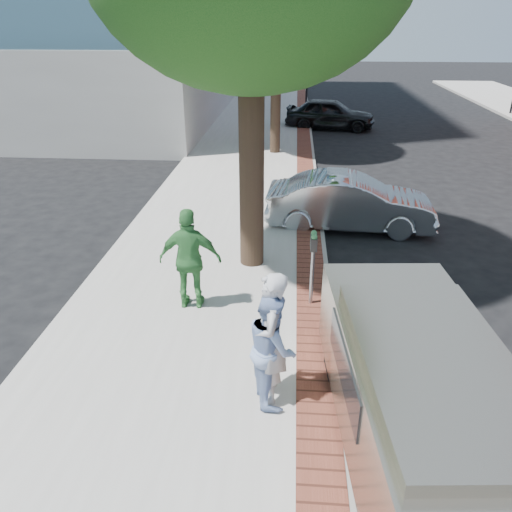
# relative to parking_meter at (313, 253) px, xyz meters

# --- Properties ---
(ground) EXTENTS (120.00, 120.00, 0.00)m
(ground) POSITION_rel_parking_meter_xyz_m (-0.67, -0.19, -1.21)
(ground) COLOR black
(ground) RESTS_ON ground
(sidewalk) EXTENTS (5.00, 60.00, 0.15)m
(sidewalk) POSITION_rel_parking_meter_xyz_m (-2.17, 7.81, -1.13)
(sidewalk) COLOR #9E9991
(sidewalk) RESTS_ON ground
(brick_strip) EXTENTS (0.60, 60.00, 0.01)m
(brick_strip) POSITION_rel_parking_meter_xyz_m (0.03, 7.81, -1.05)
(brick_strip) COLOR brown
(brick_strip) RESTS_ON sidewalk
(curb) EXTENTS (0.10, 60.00, 0.15)m
(curb) POSITION_rel_parking_meter_xyz_m (0.38, 7.81, -1.13)
(curb) COLOR gray
(curb) RESTS_ON ground
(office_base) EXTENTS (18.20, 22.20, 4.00)m
(office_base) POSITION_rel_parking_meter_xyz_m (-13.67, 21.81, 0.79)
(office_base) COLOR gray
(office_base) RESTS_ON ground
(signal_near) EXTENTS (0.70, 0.15, 3.80)m
(signal_near) POSITION_rel_parking_meter_xyz_m (0.23, 21.81, 1.05)
(signal_near) COLOR black
(signal_near) RESTS_ON ground
(tree_far) EXTENTS (4.80, 4.80, 7.14)m
(tree_far) POSITION_rel_parking_meter_xyz_m (-1.17, 11.81, 4.09)
(tree_far) COLOR black
(tree_far) RESTS_ON sidewalk
(parking_meter) EXTENTS (0.12, 0.32, 1.47)m
(parking_meter) POSITION_rel_parking_meter_xyz_m (0.00, 0.00, 0.00)
(parking_meter) COLOR gray
(parking_meter) RESTS_ON sidewalk
(person_gray) EXTENTS (0.51, 0.74, 1.97)m
(person_gray) POSITION_rel_parking_meter_xyz_m (-0.66, -2.63, -0.07)
(person_gray) COLOR #B8B9BE
(person_gray) RESTS_ON sidewalk
(person_officer) EXTENTS (0.82, 0.95, 1.69)m
(person_officer) POSITION_rel_parking_meter_xyz_m (-0.63, -2.64, -0.21)
(person_officer) COLOR #869FD0
(person_officer) RESTS_ON sidewalk
(person_green) EXTENTS (1.15, 0.50, 1.94)m
(person_green) POSITION_rel_parking_meter_xyz_m (-2.23, -0.24, -0.08)
(person_green) COLOR #3B8240
(person_green) RESTS_ON sidewalk
(sedan_silver) EXTENTS (4.42, 1.77, 1.43)m
(sedan_silver) POSITION_rel_parking_meter_xyz_m (1.10, 4.25, -0.49)
(sedan_silver) COLOR #B0B4B8
(sedan_silver) RESTS_ON ground
(bg_car) EXTENTS (4.57, 2.33, 1.49)m
(bg_car) POSITION_rel_parking_meter_xyz_m (1.35, 17.33, -0.46)
(bg_car) COLOR black
(bg_car) RESTS_ON ground
(van) EXTENTS (2.20, 4.90, 1.76)m
(van) POSITION_rel_parking_meter_xyz_m (1.20, -3.28, -0.24)
(van) COLOR gray
(van) RESTS_ON ground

